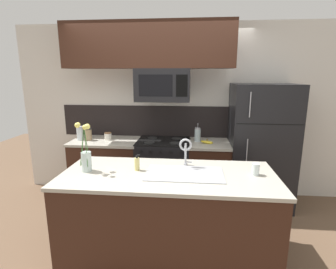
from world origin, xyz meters
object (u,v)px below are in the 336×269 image
at_px(storage_jar_tall, 80,133).
at_px(flower_vase, 86,157).
at_px(spare_glass, 255,169).
at_px(french_press, 198,135).
at_px(stove_range, 163,170).
at_px(sink_faucet, 186,148).
at_px(storage_jar_medium, 88,134).
at_px(banana_bunch, 207,142).
at_px(dish_soap_bottle, 137,164).
at_px(microwave, 163,85).
at_px(refrigerator, 260,146).
at_px(storage_jar_short, 108,136).

xyz_separation_m(storage_jar_tall, flower_vase, (0.62, -1.25, 0.05)).
bearing_deg(spare_glass, flower_vase, -178.09).
relative_size(french_press, flower_vase, 0.54).
bearing_deg(stove_range, french_press, 6.93).
bearing_deg(sink_faucet, flower_vase, -166.58).
bearing_deg(storage_jar_medium, banana_bunch, -1.18).
bearing_deg(storage_jar_tall, sink_faucet, -32.40).
bearing_deg(sink_faucet, dish_soap_bottle, -161.67).
bearing_deg(microwave, flower_vase, -116.85).
relative_size(stove_range, storage_jar_medium, 5.18).
height_order(microwave, french_press, microwave).
xyz_separation_m(refrigerator, storage_jar_tall, (-2.63, -0.04, 0.14)).
distance_m(microwave, storage_jar_tall, 1.43).
xyz_separation_m(storage_jar_medium, spare_glass, (2.15, -1.19, -0.03)).
relative_size(sink_faucet, dish_soap_bottle, 1.85).
bearing_deg(banana_bunch, storage_jar_short, 176.14).
height_order(sink_faucet, dish_soap_bottle, sink_faucet).
bearing_deg(refrigerator, sink_faucet, -134.30).
relative_size(microwave, refrigerator, 0.43).
xyz_separation_m(microwave, sink_faucet, (0.35, -1.01, -0.61)).
xyz_separation_m(storage_jar_medium, dish_soap_bottle, (0.98, -1.17, -0.02)).
xyz_separation_m(refrigerator, sink_faucet, (-1.03, -1.05, 0.24)).
distance_m(storage_jar_tall, flower_vase, 1.39).
bearing_deg(sink_faucet, spare_glass, -14.75).
bearing_deg(banana_bunch, french_press, 137.78).
height_order(storage_jar_medium, french_press, french_press).
height_order(storage_jar_short, french_press, french_press).
xyz_separation_m(refrigerator, dish_soap_bottle, (-1.51, -1.21, 0.11)).
bearing_deg(stove_range, storage_jar_short, 177.34).
bearing_deg(refrigerator, french_press, 177.41).
relative_size(sink_faucet, spare_glass, 2.66).
xyz_separation_m(banana_bunch, spare_glass, (0.41, -1.15, 0.04)).
height_order(refrigerator, spare_glass, refrigerator).
bearing_deg(stove_range, microwave, -89.84).
height_order(dish_soap_bottle, flower_vase, flower_vase).
relative_size(banana_bunch, french_press, 0.71).
relative_size(microwave, storage_jar_short, 7.06).
bearing_deg(french_press, banana_bunch, -42.22).
distance_m(banana_bunch, spare_glass, 1.22).
distance_m(stove_range, sink_faucet, 1.27).
distance_m(refrigerator, banana_bunch, 0.76).
bearing_deg(refrigerator, flower_vase, -147.38).
bearing_deg(storage_jar_short, french_press, 0.91).
relative_size(storage_jar_short, french_press, 0.40).
xyz_separation_m(stove_range, spare_glass, (1.03, -1.21, 0.51)).
height_order(banana_bunch, flower_vase, flower_vase).
bearing_deg(flower_vase, refrigerator, 32.62).
xyz_separation_m(storage_jar_tall, dish_soap_bottle, (1.11, -1.18, -0.03)).
height_order(storage_jar_tall, dish_soap_bottle, storage_jar_tall).
bearing_deg(french_press, spare_glass, -66.98).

